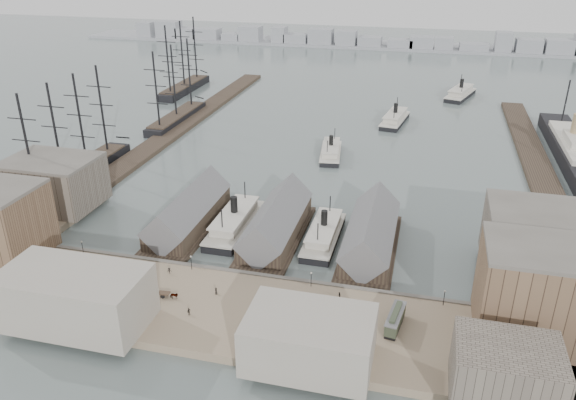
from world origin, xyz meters
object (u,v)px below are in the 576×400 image
(horse_cart_center, at_px, (171,295))
(horse_cart_right, at_px, (306,317))
(horse_cart_left, at_px, (70,271))
(ocean_steamer, at_px, (572,149))
(tram, at_px, (395,320))
(ferry_docked_west, at_px, (235,221))

(horse_cart_center, distance_m, horse_cart_right, 31.22)
(horse_cart_left, relative_size, horse_cart_center, 0.95)
(ocean_steamer, distance_m, tram, 136.56)
(tram, height_order, horse_cart_left, tram)
(ferry_docked_west, distance_m, horse_cart_center, 38.91)
(horse_cart_right, bearing_deg, horse_cart_left, 57.52)
(horse_cart_left, bearing_deg, ocean_steamer, -35.81)
(horse_cart_left, relative_size, horse_cart_right, 1.03)
(horse_cart_center, height_order, horse_cart_right, horse_cart_center)
(ocean_steamer, bearing_deg, horse_cart_right, -120.78)
(ocean_steamer, distance_m, horse_cart_center, 165.11)
(horse_cart_center, bearing_deg, horse_cart_left, 76.89)
(ferry_docked_west, bearing_deg, tram, -37.45)
(horse_cart_right, bearing_deg, horse_cart_center, 60.71)
(ferry_docked_west, height_order, horse_cart_right, ferry_docked_west)
(ferry_docked_west, distance_m, horse_cart_left, 46.30)
(tram, relative_size, horse_cart_center, 2.05)
(ocean_steamer, height_order, tram, ocean_steamer)
(ocean_steamer, xyz_separation_m, horse_cart_right, (-75.28, -126.40, -0.93))
(ferry_docked_west, height_order, horse_cart_center, ferry_docked_west)
(ferry_docked_west, xyz_separation_m, horse_cart_left, (-29.90, -35.34, 0.25))
(tram, distance_m, horse_cart_right, 18.61)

